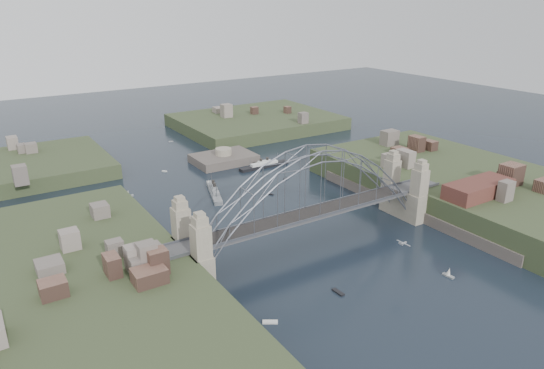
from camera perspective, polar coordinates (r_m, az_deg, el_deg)
The scene contains 24 objects.
ground at distance 123.40m, azimuth 4.54°, elevation -6.83°, with size 500.00×500.00×0.00m, color black.
bridge at distance 118.28m, azimuth 4.71°, elevation -1.51°, with size 84.00×13.80×24.60m.
shore_west at distance 102.99m, azimuth -22.64°, elevation -13.26°, with size 50.50×90.00×12.00m.
shore_east at distance 161.20m, azimuth 21.08°, elevation -0.72°, with size 50.50×90.00×12.00m.
headland_nw at distance 190.65m, azimuth -27.43°, elevation 1.03°, with size 60.00×45.00×9.00m, color #313E21.
headland_ne at distance 235.72m, azimuth -1.82°, elevation 6.78°, with size 70.00×55.00×9.50m, color #313E21.
fort_island at distance 184.61m, azimuth -5.57°, elevation 2.45°, with size 22.00×16.00×9.40m.
wharf_shed at distance 140.72m, azimuth 22.70°, elevation -0.46°, with size 20.00×8.00×4.00m, color #592D26.
finger_pier at distance 133.50m, azimuth 25.75°, elevation -6.41°, with size 4.00×22.00×1.40m, color #474749.
naval_cruiser_near at distance 154.15m, azimuth -6.69°, elevation -0.82°, with size 8.26×18.64×5.64m.
naval_cruiser_far at distance 192.17m, azimuth -19.01°, elevation 2.47°, with size 9.57×13.14×4.87m.
ocean_liner at distance 178.00m, azimuth -0.91°, elevation 2.22°, with size 19.53×2.93×4.79m.
aeroplane at distance 108.72m, azimuth 14.86°, elevation -6.58°, with size 1.89×3.55×0.51m.
small_boat_a at distance 128.76m, azimuth -5.58°, elevation -5.57°, with size 2.39×2.05×0.45m.
small_boat_b at distance 152.85m, azimuth -0.11°, elevation -1.15°, with size 1.03×1.64×0.45m.
small_boat_c at distance 104.86m, azimuth 7.64°, elevation -12.21°, with size 1.13×3.00×0.45m.
small_boat_d at distance 166.51m, azimuth 1.65°, elevation 0.69°, with size 2.39×1.31×0.45m.
small_boat_e at distance 157.55m, azimuth -16.26°, elevation -1.11°, with size 3.30×1.44×2.38m.
small_boat_f at distance 161.05m, azimuth -7.33°, elevation 0.15°, with size 1.11×1.70×2.38m.
small_boat_g at distance 115.66m, azimuth 19.69°, elevation -9.61°, with size 1.11×2.72×2.38m.
small_boat_h at distance 177.58m, azimuth -12.29°, elevation 1.49°, with size 1.50×1.90×0.45m.
small_boat_i at distance 148.67m, azimuth 11.44°, elevation -1.93°, with size 2.41×2.30×2.38m.
small_boat_j at distance 95.65m, azimuth -0.22°, elevation -15.59°, with size 2.91×2.34×0.45m.
small_boat_k at distance 215.05m, azimuth -11.58°, elevation 4.86°, with size 1.95×1.32×0.45m.
Camera 1 is at (-67.07, -86.86, 56.43)m, focal length 32.65 mm.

